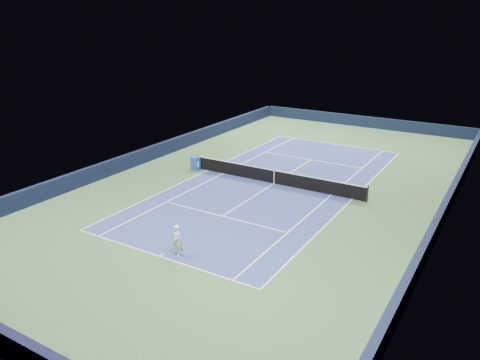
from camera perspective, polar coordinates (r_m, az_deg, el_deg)
The scene contains 20 objects.
ground at distance 31.91m, azimuth 4.17°, elevation -0.43°, with size 40.00×40.00×0.00m, color #34562F.
wall_far at distance 49.61m, azimuth 14.82°, elevation 6.91°, with size 22.00×0.35×1.10m, color black.
wall_near at distance 18.38m, azimuth -26.92°, elevation -17.10°, with size 22.00×0.35×1.10m, color black.
wall_right at distance 28.83m, azimuth 23.72°, elevation -3.18°, with size 0.35×40.00×1.10m, color #111833.
wall_left at distance 37.63m, azimuth -10.64°, elevation 3.30°, with size 0.35×40.00×1.10m, color black.
court_surface at distance 31.91m, azimuth 4.17°, elevation -0.42°, with size 10.97×23.77×0.01m, color navy.
baseline_far at distance 42.37m, azimuth 11.58°, elevation 4.30°, with size 10.97×0.08×0.00m, color white.
baseline_near at distance 22.87m, azimuth -9.79°, elevation -9.16°, with size 10.97×0.08×0.00m, color white.
sideline_doubles_right at distance 30.00m, azimuth 13.53°, elevation -2.26°, with size 0.08×23.77×0.00m, color white.
sideline_doubles_left at distance 34.59m, azimuth -3.93°, elevation 1.20°, with size 0.08×23.77×0.00m, color white.
sideline_singles_right at distance 30.39m, azimuth 11.08°, elevation -1.78°, with size 0.08×23.77×0.00m, color white.
sideline_singles_left at distance 33.85m, azimuth -2.03°, elevation 0.82°, with size 0.08×23.77×0.00m, color white.
service_line_far at distance 37.44m, azimuth 8.67°, elevation 2.46°, with size 8.23×0.08×0.00m, color white.
service_line_near at distance 26.76m, azimuth -2.14°, elevation -4.42°, with size 8.23×0.08×0.00m, color white.
center_service_line at distance 31.91m, azimuth 4.17°, elevation -0.41°, with size 0.08×12.80×0.00m, color white.
center_mark_far at distance 42.24m, azimuth 11.51°, elevation 4.26°, with size 0.08×0.30×0.00m, color white.
center_mark_near at distance 22.96m, azimuth -9.55°, elevation -9.01°, with size 0.08×0.30×0.00m, color white.
tennis_net at distance 31.74m, azimuth 4.19°, elevation 0.43°, with size 12.90×0.10×1.07m.
sponsor_cube at distance 34.75m, azimuth -5.43°, elevation 2.06°, with size 0.64×0.56×0.96m.
tennis_player at distance 22.50m, azimuth -7.75°, elevation -7.32°, with size 0.77×1.27×2.74m.
Camera 1 is at (13.51, -26.77, 10.90)m, focal length 35.00 mm.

